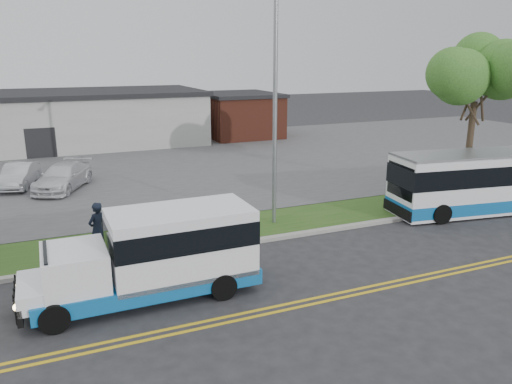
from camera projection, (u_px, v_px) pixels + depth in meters
name	position (u px, v px, depth m)	size (l,w,h in m)	color
ground	(232.00, 258.00, 17.94)	(140.00, 140.00, 0.00)	#28282B
lane_line_north	(278.00, 306.00, 14.52)	(70.00, 0.12, 0.01)	gold
lane_line_south	(282.00, 311.00, 14.26)	(70.00, 0.12, 0.01)	gold
curb	(221.00, 246.00, 18.89)	(80.00, 0.30, 0.15)	#9E9B93
verge	(207.00, 232.00, 20.50)	(80.00, 3.30, 0.10)	#284D19
parking_lot	(142.00, 165.00, 33.00)	(80.00, 25.00, 0.10)	#4C4C4F
commercial_building	(39.00, 120.00, 39.01)	(25.40, 10.40, 4.35)	#9E9E99
brick_wing	(239.00, 115.00, 44.46)	(6.30, 7.30, 3.90)	brown
tree_east	(477.00, 74.00, 24.28)	(5.20, 5.20, 8.33)	#36271D
streetlight_near	(276.00, 102.00, 20.12)	(0.35, 1.53, 9.50)	gray
shuttle_bus	(159.00, 252.00, 14.86)	(6.91, 2.37, 2.64)	#0F5FA6
transit_bus	(496.00, 181.00, 23.19)	(10.42, 3.76, 2.83)	white
pedestrian	(98.00, 229.00, 17.68)	(0.73, 0.48, 1.99)	black
parked_car_a	(19.00, 175.00, 27.18)	(1.37, 3.93, 1.30)	#AAADB1
parked_car_b	(63.00, 177.00, 26.75)	(1.89, 4.66, 1.35)	silver
grocery_bag_left	(92.00, 255.00, 17.57)	(0.32, 0.32, 0.32)	white
grocery_bag_right	(107.00, 248.00, 18.24)	(0.32, 0.32, 0.32)	white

